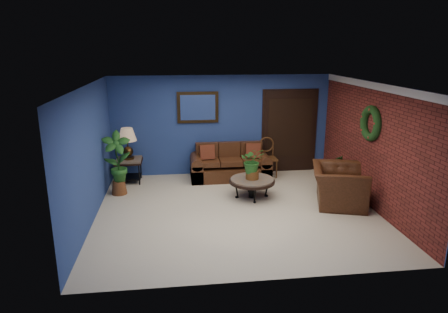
{
  "coord_description": "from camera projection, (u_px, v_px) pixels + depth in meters",
  "views": [
    {
      "loc": [
        -1.16,
        -7.33,
        3.19
      ],
      "look_at": [
        -0.19,
        0.55,
        0.98
      ],
      "focal_mm": 32.0,
      "sensor_mm": 36.0,
      "label": 1
    }
  ],
  "objects": [
    {
      "name": "tall_plant",
      "position": [
        117.0,
        161.0,
        8.7
      ],
      "size": [
        0.66,
        0.48,
        1.42
      ],
      "color": "brown",
      "rests_on": "ground"
    },
    {
      "name": "table_lamp",
      "position": [
        127.0,
        140.0,
        9.41
      ],
      "size": [
        0.44,
        0.44,
        0.72
      ],
      "color": "#3D2912",
      "rests_on": "end_table"
    },
    {
      "name": "sofa",
      "position": [
        230.0,
        166.0,
        9.93
      ],
      "size": [
        1.95,
        0.84,
        0.88
      ],
      "color": "#4D2616",
      "rests_on": "ground"
    },
    {
      "name": "coffee_plant",
      "position": [
        252.0,
        162.0,
        8.49
      ],
      "size": [
        0.52,
        0.46,
        0.69
      ],
      "color": "brown",
      "rests_on": "coffee_table"
    },
    {
      "name": "wreath",
      "position": [
        371.0,
        123.0,
        7.91
      ],
      "size": [
        0.16,
        0.72,
        0.72
      ],
      "primitive_type": "torus",
      "rotation": [
        0.0,
        1.57,
        0.0
      ],
      "color": "black",
      "rests_on": "wall_right_brick"
    },
    {
      "name": "end_table",
      "position": [
        129.0,
        164.0,
        9.57
      ],
      "size": [
        0.63,
        0.63,
        0.58
      ],
      "color": "#56514B",
      "rests_on": "ground"
    },
    {
      "name": "floor",
      "position": [
        237.0,
        210.0,
        8.0
      ],
      "size": [
        5.5,
        5.5,
        0.0
      ],
      "primitive_type": "plane",
      "color": "beige",
      "rests_on": "ground"
    },
    {
      "name": "wall_mirror",
      "position": [
        198.0,
        107.0,
        9.82
      ],
      "size": [
        1.02,
        0.06,
        0.77
      ],
      "primitive_type": "cube",
      "color": "#3D2912",
      "rests_on": "wall_back"
    },
    {
      "name": "wall_back",
      "position": [
        222.0,
        125.0,
        10.06
      ],
      "size": [
        5.5,
        0.04,
        2.5
      ],
      "primitive_type": "cube",
      "color": "navy",
      "rests_on": "ground"
    },
    {
      "name": "side_chair",
      "position": [
        267.0,
        154.0,
        10.02
      ],
      "size": [
        0.43,
        0.43,
        0.98
      ],
      "rotation": [
        0.0,
        0.0,
        0.04
      ],
      "color": "#543118",
      "rests_on": "ground"
    },
    {
      "name": "crown_molding",
      "position": [
        377.0,
        86.0,
        7.67
      ],
      "size": [
        0.03,
        5.0,
        0.14
      ],
      "primitive_type": "cube",
      "color": "white",
      "rests_on": "wall_right_brick"
    },
    {
      "name": "ceiling",
      "position": [
        238.0,
        84.0,
        7.33
      ],
      "size": [
        5.5,
        5.0,
        0.02
      ],
      "primitive_type": "cube",
      "color": "white",
      "rests_on": "wall_back"
    },
    {
      "name": "floor_plant",
      "position": [
        334.0,
        172.0,
        8.98
      ],
      "size": [
        0.4,
        0.33,
        0.84
      ],
      "color": "brown",
      "rests_on": "ground"
    },
    {
      "name": "wall_right_brick",
      "position": [
        373.0,
        146.0,
        7.99
      ],
      "size": [
        0.04,
        5.0,
        2.5
      ],
      "primitive_type": "cube",
      "color": "maroon",
      "rests_on": "ground"
    },
    {
      "name": "wall_left",
      "position": [
        90.0,
        155.0,
        7.34
      ],
      "size": [
        0.04,
        5.0,
        2.5
      ],
      "primitive_type": "cube",
      "color": "navy",
      "rests_on": "ground"
    },
    {
      "name": "armchair",
      "position": [
        339.0,
        186.0,
        8.25
      ],
      "size": [
        1.38,
        1.49,
        0.8
      ],
      "primitive_type": "imported",
      "rotation": [
        0.0,
        0.0,
        1.27
      ],
      "color": "#4D2616",
      "rests_on": "ground"
    },
    {
      "name": "coffee_table",
      "position": [
        252.0,
        181.0,
        8.6
      ],
      "size": [
        0.99,
        0.99,
        0.42
      ],
      "rotation": [
        0.0,
        0.0,
        -0.05
      ],
      "color": "#56514B",
      "rests_on": "ground"
    },
    {
      "name": "closet_door",
      "position": [
        289.0,
        132.0,
        10.29
      ],
      "size": [
        1.44,
        0.06,
        2.18
      ],
      "primitive_type": "cube",
      "color": "black",
      "rests_on": "wall_back"
    }
  ]
}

